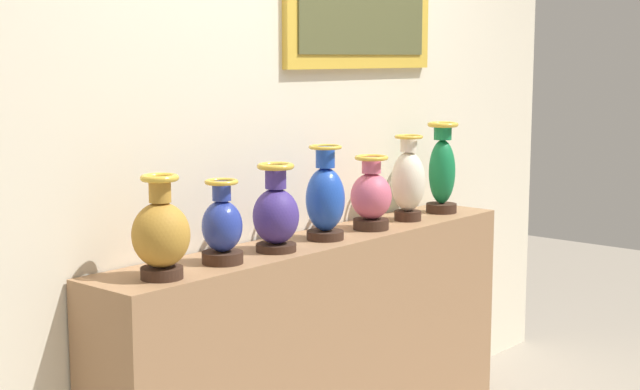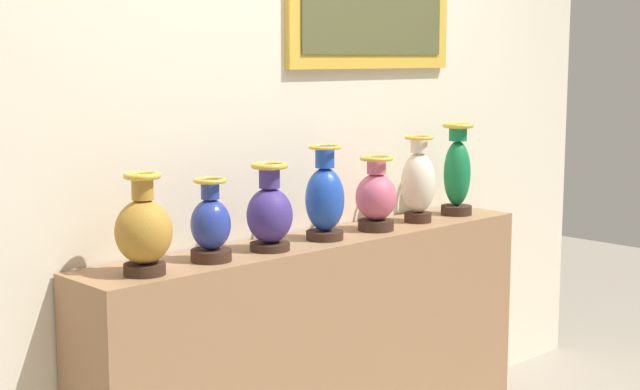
{
  "view_description": "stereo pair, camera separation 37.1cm",
  "coord_description": "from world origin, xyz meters",
  "px_view_note": "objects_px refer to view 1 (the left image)",
  "views": [
    {
      "loc": [
        -2.79,
        -2.39,
        1.65
      ],
      "look_at": [
        0.0,
        0.0,
        1.11
      ],
      "focal_mm": 52.97,
      "sensor_mm": 36.0,
      "label": 1
    },
    {
      "loc": [
        -2.53,
        -2.66,
        1.65
      ],
      "look_at": [
        0.0,
        0.0,
        1.11
      ],
      "focal_mm": 52.97,
      "sensor_mm": 36.0,
      "label": 2
    }
  ],
  "objects_px": {
    "vase_rose": "(371,196)",
    "vase_ochre": "(161,234)",
    "vase_indigo": "(276,214)",
    "vase_sapphire": "(326,199)",
    "vase_ivory": "(408,181)",
    "vase_cobalt": "(222,228)",
    "vase_emerald": "(442,170)"
  },
  "relations": [
    {
      "from": "vase_sapphire",
      "to": "vase_rose",
      "type": "relative_size",
      "value": 1.2
    },
    {
      "from": "vase_ochre",
      "to": "vase_sapphire",
      "type": "height_order",
      "value": "vase_sapphire"
    },
    {
      "from": "vase_ochre",
      "to": "vase_cobalt",
      "type": "relative_size",
      "value": 1.16
    },
    {
      "from": "vase_sapphire",
      "to": "vase_ivory",
      "type": "bearing_deg",
      "value": 0.72
    },
    {
      "from": "vase_ochre",
      "to": "vase_emerald",
      "type": "distance_m",
      "value": 1.7
    },
    {
      "from": "vase_rose",
      "to": "vase_emerald",
      "type": "distance_m",
      "value": 0.56
    },
    {
      "from": "vase_ochre",
      "to": "vase_sapphire",
      "type": "relative_size",
      "value": 0.91
    },
    {
      "from": "vase_rose",
      "to": "vase_indigo",
      "type": "bearing_deg",
      "value": -179.24
    },
    {
      "from": "vase_cobalt",
      "to": "vase_rose",
      "type": "height_order",
      "value": "vase_rose"
    },
    {
      "from": "vase_indigo",
      "to": "vase_ochre",
      "type": "bearing_deg",
      "value": -178.13
    },
    {
      "from": "vase_cobalt",
      "to": "vase_indigo",
      "type": "relative_size",
      "value": 0.9
    },
    {
      "from": "vase_rose",
      "to": "vase_ochre",
      "type": "bearing_deg",
      "value": -178.7
    },
    {
      "from": "vase_ochre",
      "to": "vase_sapphire",
      "type": "xyz_separation_m",
      "value": [
        0.86,
        0.03,
        0.01
      ]
    },
    {
      "from": "vase_cobalt",
      "to": "vase_ivory",
      "type": "relative_size",
      "value": 0.78
    },
    {
      "from": "vase_cobalt",
      "to": "vase_ochre",
      "type": "bearing_deg",
      "value": -176.32
    },
    {
      "from": "vase_indigo",
      "to": "vase_emerald",
      "type": "xyz_separation_m",
      "value": [
        1.14,
        0.02,
        0.06
      ]
    },
    {
      "from": "vase_indigo",
      "to": "vase_ivory",
      "type": "xyz_separation_m",
      "value": [
        0.86,
        0.02,
        0.03
      ]
    },
    {
      "from": "vase_ochre",
      "to": "vase_cobalt",
      "type": "bearing_deg",
      "value": 3.68
    },
    {
      "from": "vase_ochre",
      "to": "vase_indigo",
      "type": "xyz_separation_m",
      "value": [
        0.56,
        0.02,
        -0.01
      ]
    },
    {
      "from": "vase_indigo",
      "to": "vase_rose",
      "type": "height_order",
      "value": "vase_indigo"
    },
    {
      "from": "vase_ivory",
      "to": "vase_sapphire",
      "type": "bearing_deg",
      "value": -179.28
    },
    {
      "from": "vase_indigo",
      "to": "vase_cobalt",
      "type": "bearing_deg",
      "value": 179.94
    },
    {
      "from": "vase_ochre",
      "to": "vase_cobalt",
      "type": "distance_m",
      "value": 0.29
    },
    {
      "from": "vase_ivory",
      "to": "vase_emerald",
      "type": "xyz_separation_m",
      "value": [
        0.28,
        0.01,
        0.02
      ]
    },
    {
      "from": "vase_sapphire",
      "to": "vase_ivory",
      "type": "height_order",
      "value": "vase_ivory"
    },
    {
      "from": "vase_rose",
      "to": "vase_ivory",
      "type": "relative_size",
      "value": 0.82
    },
    {
      "from": "vase_indigo",
      "to": "vase_rose",
      "type": "bearing_deg",
      "value": 0.76
    },
    {
      "from": "vase_sapphire",
      "to": "vase_ochre",
      "type": "bearing_deg",
      "value": -178.1
    },
    {
      "from": "vase_ivory",
      "to": "vase_cobalt",
      "type": "bearing_deg",
      "value": -179.14
    },
    {
      "from": "vase_ochre",
      "to": "vase_emerald",
      "type": "bearing_deg",
      "value": 1.4
    },
    {
      "from": "vase_ochre",
      "to": "vase_emerald",
      "type": "xyz_separation_m",
      "value": [
        1.7,
        0.04,
        0.05
      ]
    },
    {
      "from": "vase_indigo",
      "to": "vase_sapphire",
      "type": "bearing_deg",
      "value": 1.95
    }
  ]
}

